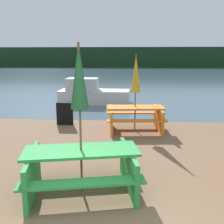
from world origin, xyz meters
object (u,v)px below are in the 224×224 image
Objects in this scene: umbrella_darkgreen at (79,78)px; umbrella_gold at (136,74)px; picnic_table_green at (81,166)px; boat at (92,94)px; picnic_table_orange at (135,116)px; signboard at (65,114)px.

umbrella_darkgreen is 1.06× the size of umbrella_gold.
picnic_table_green is 8.54m from boat.
umbrella_gold is 5.25m from boat.
picnic_table_orange is 5.08m from boat.
picnic_table_orange is 4.19m from umbrella_darkgreen.
picnic_table_orange is at bearing -12.37° from signboard.
picnic_table_orange is at bearing 90.00° from umbrella_gold.
picnic_table_green is 0.92× the size of umbrella_gold.
picnic_table_green is 0.63× the size of boat.
umbrella_darkgreen is at bearing -72.33° from signboard.
picnic_table_green is 2.85× the size of signboard.
umbrella_darkgreen reaches higher than umbrella_gold.
picnic_table_green is 4.13m from umbrella_gold.
boat is at bearing 113.35° from picnic_table_orange.
umbrella_darkgreen reaches higher than boat.
signboard is (-1.38, 4.32, -1.56)m from umbrella_darkgreen.
boat is at bearing 85.70° from signboard.
picnic_table_orange and signboard have the same top height.
signboard is at bearing 167.63° from picnic_table_orange.
signboard is at bearing -92.77° from boat.
signboard is (-0.31, -4.16, -0.08)m from boat.
picnic_table_orange is 1.29m from umbrella_gold.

